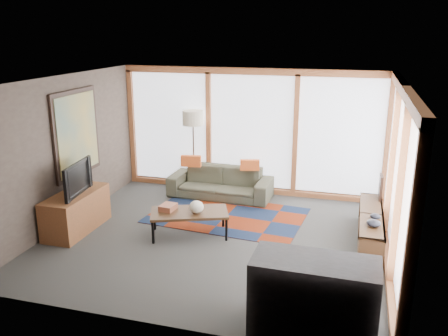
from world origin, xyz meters
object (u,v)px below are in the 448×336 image
(bookshelf, at_px, (370,228))
(bar_counter, at_px, (314,296))
(floor_lamp, at_px, (194,151))
(sofa, at_px, (220,183))
(coffee_table, at_px, (190,223))
(television, at_px, (73,178))
(tv_console, at_px, (76,212))

(bookshelf, xyz_separation_m, bar_counter, (-0.66, -2.63, 0.19))
(floor_lamp, bearing_deg, bookshelf, -24.67)
(sofa, height_order, coffee_table, sofa)
(floor_lamp, height_order, bookshelf, floor_lamp)
(bookshelf, relative_size, television, 2.08)
(coffee_table, bearing_deg, bar_counter, -42.90)
(sofa, xyz_separation_m, television, (-1.88, -2.33, 0.64))
(tv_console, height_order, television, television)
(bookshelf, distance_m, tv_console, 4.93)
(sofa, distance_m, bar_counter, 4.66)
(floor_lamp, xyz_separation_m, bar_counter, (2.94, -4.28, -0.42))
(bookshelf, relative_size, bar_counter, 1.43)
(tv_console, relative_size, bar_counter, 0.95)
(sofa, height_order, bar_counter, bar_counter)
(bookshelf, distance_m, television, 4.97)
(coffee_table, relative_size, bookshelf, 0.63)
(sofa, xyz_separation_m, tv_console, (-1.90, -2.30, 0.03))
(sofa, distance_m, floor_lamp, 0.89)
(coffee_table, xyz_separation_m, bookshelf, (2.91, 0.53, 0.04))
(floor_lamp, relative_size, bookshelf, 0.86)
(sofa, relative_size, television, 2.17)
(bar_counter, bearing_deg, television, 158.48)
(tv_console, xyz_separation_m, bar_counter, (4.19, -1.76, 0.11))
(floor_lamp, relative_size, tv_console, 1.29)
(tv_console, bearing_deg, sofa, 50.39)
(sofa, height_order, tv_console, tv_console)
(floor_lamp, bearing_deg, bar_counter, -55.50)
(television, distance_m, bar_counter, 4.55)
(sofa, distance_m, coffee_table, 1.97)
(floor_lamp, xyz_separation_m, television, (-1.23, -2.56, 0.08))
(tv_console, bearing_deg, television, -64.99)
(floor_lamp, relative_size, coffee_table, 1.36)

